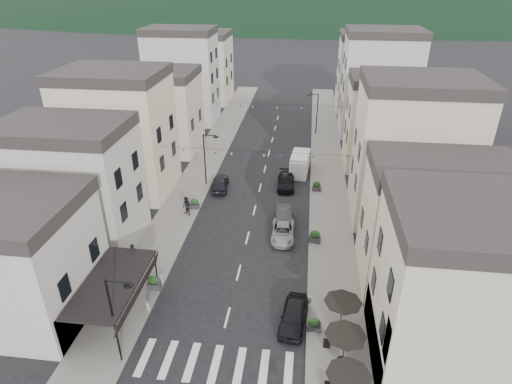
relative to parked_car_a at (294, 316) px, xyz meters
The scene contains 27 objects.
sidewalk_left 28.69m from the parked_car_a, 114.96° to the left, with size 4.00×76.00×0.12m, color slate.
sidewalk_right 26.17m from the parked_car_a, 83.64° to the left, with size 4.00×76.00×0.12m, color slate.
hill_backdrop 294.04m from the parked_car_a, 90.90° to the left, with size 640.00×360.00×70.00m, color black.
bistro_building 10.97m from the parked_car_a, 11.42° to the right, with size 10.00×8.00×10.00m, color #BCB595.
boutique_awning 12.13m from the parked_car_a, behind, with size 3.77×7.50×3.28m.
buildings_row_left 37.45m from the parked_car_a, 121.03° to the left, with size 10.20×54.16×14.00m.
buildings_row_right 32.64m from the parked_car_a, 72.07° to the left, with size 10.20×54.16×14.50m.
cafe_terrace 4.75m from the parked_car_a, 45.91° to the right, with size 2.50×8.10×2.53m.
streetlamp_left_near 11.55m from the parked_car_a, 159.00° to the right, with size 1.70×0.56×6.00m.
streetlamp_left_far 22.75m from the parked_car_a, 117.52° to the left, with size 1.70×0.56×6.00m.
streetlamp_right_far 38.14m from the parked_car_a, 88.16° to the left, with size 1.70×0.56×6.00m.
bollards 4.64m from the parked_car_a, behind, with size 11.66×10.26×0.60m.
bunting_near 17.36m from the parked_car_a, 106.04° to the left, with size 19.00×0.28×0.62m.
bunting_far 32.70m from the parked_car_a, 98.18° to the left, with size 19.00×0.28×0.62m.
parked_car_a is the anchor object (origin of this frame).
parked_car_b 13.08m from the parked_car_a, 96.73° to the left, with size 1.44×4.12×1.36m, color #303133.
parked_car_c 10.55m from the parked_car_a, 97.88° to the left, with size 2.03×4.40×1.22m, color gray.
parked_car_d 20.65m from the parked_car_a, 95.00° to the left, with size 1.82×4.49×1.30m, color black.
parked_car_e 21.17m from the parked_car_a, 114.93° to the left, with size 1.70×4.22×1.44m, color black.
delivery_van 24.68m from the parked_car_a, 90.94° to the left, with size 2.36×5.15×2.40m.
pedestrian_a 14.09m from the parked_car_a, 159.57° to the left, with size 0.68×0.45×1.88m, color black.
pedestrian_b 17.08m from the parked_car_a, 130.04° to the left, with size 0.95×0.74×1.96m, color black.
planter_la 10.82m from the parked_car_a, 168.38° to the left, with size 1.02×0.57×1.14m.
planter_lb 17.96m from the parked_car_a, 126.18° to the left, with size 0.98×0.63×1.03m.
planter_ra 1.50m from the parked_car_a, 20.95° to the right, with size 0.90×0.50×1.01m.
planter_rb 10.04m from the parked_car_a, 81.98° to the left, with size 1.11×0.75×1.14m.
planter_rc 19.95m from the parked_car_a, 85.43° to the left, with size 0.96×0.56×1.06m.
Camera 1 is at (4.74, -15.88, 21.65)m, focal length 30.00 mm.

